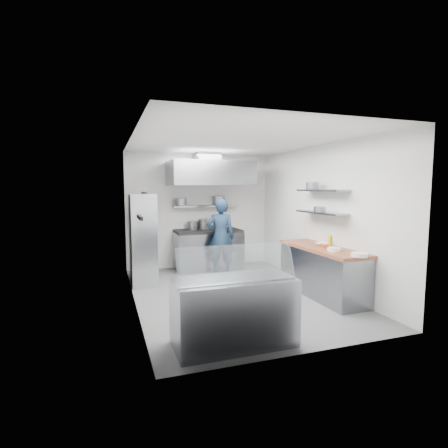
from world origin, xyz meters
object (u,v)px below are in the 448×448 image
object	(u,v)px
gas_range	(208,251)
display_case	(234,312)
chef	(221,237)
wire_rack	(143,239)

from	to	relation	value
gas_range	display_case	bearing A→B (deg)	-101.82
gas_range	chef	xyz separation A→B (m)	(0.10, -0.69, 0.42)
gas_range	wire_rack	size ratio (longest dim) A/B	0.86
gas_range	display_case	world-z (taller)	gas_range
wire_rack	display_case	distance (m)	3.42
wire_rack	display_case	bearing A→B (deg)	-76.81
gas_range	chef	distance (m)	0.81
gas_range	wire_rack	xyz separation A→B (m)	(-1.63, -0.81, 0.48)
chef	display_case	xyz separation A→B (m)	(-0.95, -3.41, -0.44)
gas_range	wire_rack	bearing A→B (deg)	-153.68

